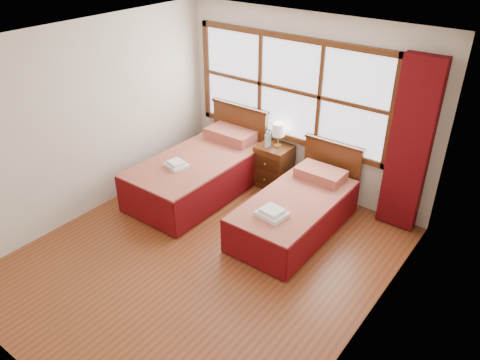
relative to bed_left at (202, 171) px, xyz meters
The scene contains 15 objects.
floor 1.65m from the bed_left, 47.75° to the right, with size 4.50×4.50×0.00m, color brown.
ceiling 2.78m from the bed_left, 47.75° to the right, with size 4.50×4.50×0.00m, color white.
wall_back 1.79m from the bed_left, 44.14° to the left, with size 4.00×4.00×0.00m, color silver.
wall_left 1.79m from the bed_left, 127.38° to the right, with size 4.50×4.50×0.00m, color silver.
wall_right 3.45m from the bed_left, 21.18° to the right, with size 4.50×4.50×0.00m, color silver.
window 1.76m from the bed_left, 50.54° to the left, with size 3.16×0.06×1.56m.
curtain 2.96m from the bed_left, 18.79° to the left, with size 0.50×0.16×2.30m, color #5E090D.
bed_left is the anchor object (origin of this frame).
bed_right 1.66m from the bed_left, ahead, with size 0.97×1.99×0.94m.
nightstand 1.10m from the bed_left, 46.29° to the left, with size 0.50×0.49×0.66m.
towels_left 0.55m from the bed_left, 96.78° to the right, with size 0.34×0.31×0.09m.
towels_right 1.74m from the bed_left, 19.07° to the right, with size 0.37×0.34×0.10m.
lamp 1.30m from the bed_left, 46.06° to the left, with size 0.19×0.19×0.37m.
bottle_near 1.12m from the bed_left, 48.60° to the left, with size 0.07×0.07×0.27m.
bottle_far 1.07m from the bed_left, 45.89° to the left, with size 0.06×0.06×0.23m.
Camera 1 is at (3.09, -3.37, 3.70)m, focal length 35.00 mm.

